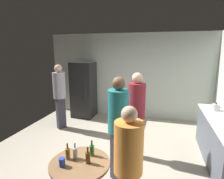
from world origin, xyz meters
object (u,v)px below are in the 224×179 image
object	(u,v)px
beer_bottle_green	(92,150)
plastic_cup_blue	(62,162)
beer_bottle_clear	(75,153)
person_in_maroon_shirt	(136,109)
person_in_gray_shirt	(60,92)
foreground_table	(80,169)
kettle	(216,107)
beer_bottle_brown	(88,157)
person_in_teal_shirt	(118,122)
refrigerator	(84,90)
beer_bottle_amber	(68,153)
person_in_orange_shirt	(128,161)

from	to	relation	value
beer_bottle_green	plastic_cup_blue	size ratio (longest dim) A/B	2.09
beer_bottle_clear	person_in_maroon_shirt	distance (m)	1.58
person_in_gray_shirt	person_in_maroon_shirt	world-z (taller)	person_in_gray_shirt
foreground_table	beer_bottle_green	size ratio (longest dim) A/B	3.48
kettle	plastic_cup_blue	xyz separation A→B (m)	(-2.33, -2.40, -0.18)
beer_bottle_brown	person_in_teal_shirt	xyz separation A→B (m)	(0.23, 0.73, 0.23)
beer_bottle_clear	kettle	bearing A→B (deg)	44.39
foreground_table	refrigerator	bearing A→B (deg)	113.05
person_in_teal_shirt	person_in_maroon_shirt	bearing A→B (deg)	-159.57
beer_bottle_green	refrigerator	bearing A→B (deg)	115.65
person_in_teal_shirt	beer_bottle_brown	bearing A→B (deg)	17.14
beer_bottle_amber	beer_bottle_green	xyz separation A→B (m)	(0.28, 0.16, 0.00)
kettle	person_in_teal_shirt	distance (m)	2.36
person_in_gray_shirt	kettle	bearing A→B (deg)	34.58
beer_bottle_brown	person_in_maroon_shirt	distance (m)	1.56
plastic_cup_blue	person_in_teal_shirt	bearing A→B (deg)	59.32
refrigerator	person_in_teal_shirt	xyz separation A→B (m)	(1.82, -2.72, 0.15)
beer_bottle_green	person_in_maroon_shirt	size ratio (longest dim) A/B	0.13
plastic_cup_blue	person_in_maroon_shirt	xyz separation A→B (m)	(0.71, 1.63, 0.25)
refrigerator	person_in_orange_shirt	world-z (taller)	refrigerator
kettle	foreground_table	size ratio (longest dim) A/B	0.30
kettle	beer_bottle_brown	distance (m)	3.04
person_in_orange_shirt	person_in_maroon_shirt	world-z (taller)	person_in_maroon_shirt
plastic_cup_blue	beer_bottle_green	bearing A→B (deg)	49.65
kettle	person_in_gray_shirt	xyz separation A→B (m)	(-3.84, 0.11, 0.09)
foreground_table	person_in_teal_shirt	bearing A→B (deg)	65.38
beer_bottle_green	person_in_maroon_shirt	xyz separation A→B (m)	(0.44, 1.31, 0.22)
refrigerator	beer_bottle_amber	world-z (taller)	refrigerator
plastic_cup_blue	person_in_orange_shirt	distance (m)	0.85
person_in_gray_shirt	person_in_maroon_shirt	size ratio (longest dim) A/B	1.02
refrigerator	foreground_table	size ratio (longest dim) A/B	2.25
kettle	beer_bottle_brown	size ratio (longest dim) A/B	1.06
refrigerator	person_in_maroon_shirt	xyz separation A→B (m)	(2.01, -1.96, 0.13)
person_in_orange_shirt	person_in_teal_shirt	bearing A→B (deg)	-31.05
person_in_orange_shirt	plastic_cup_blue	bearing A→B (deg)	41.69
foreground_table	beer_bottle_green	world-z (taller)	beer_bottle_green
foreground_table	beer_bottle_green	bearing A→B (deg)	63.25
refrigerator	beer_bottle_amber	size ratio (longest dim) A/B	7.83
beer_bottle_amber	person_in_orange_shirt	xyz separation A→B (m)	(0.85, -0.11, 0.11)
refrigerator	person_in_maroon_shirt	bearing A→B (deg)	-44.36
beer_bottle_brown	beer_bottle_green	xyz separation A→B (m)	(-0.01, 0.18, 0.00)
foreground_table	plastic_cup_blue	xyz separation A→B (m)	(-0.18, -0.13, 0.16)
kettle	plastic_cup_blue	bearing A→B (deg)	-134.10
beer_bottle_brown	beer_bottle_clear	xyz separation A→B (m)	(-0.21, 0.06, 0.00)
person_in_orange_shirt	person_in_gray_shirt	size ratio (longest dim) A/B	0.88
foreground_table	plastic_cup_blue	bearing A→B (deg)	-143.32
person_in_teal_shirt	plastic_cup_blue	bearing A→B (deg)	3.94
beer_bottle_clear	person_in_orange_shirt	bearing A→B (deg)	-11.20
refrigerator	plastic_cup_blue	size ratio (longest dim) A/B	16.36
beer_bottle_green	beer_bottle_clear	distance (m)	0.23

